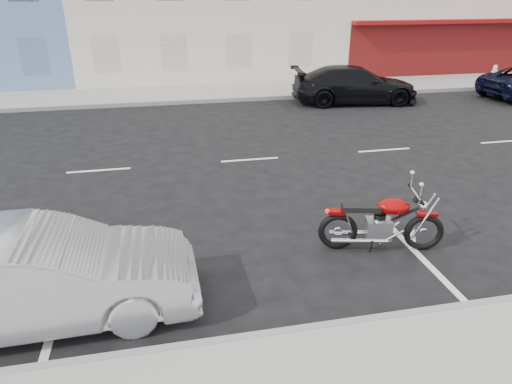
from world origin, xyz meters
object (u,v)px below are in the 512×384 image
fire_hydrant (495,72)px  car_far (355,85)px  motorcycle (427,225)px  sedan_silver (39,277)px

fire_hydrant → car_far: car_far is taller
motorcycle → fire_hydrant: bearing=62.5°
sedan_silver → motorcycle: bearing=-85.7°
fire_hydrant → car_far: size_ratio=0.14×
fire_hydrant → motorcycle: motorcycle is taller
car_far → motorcycle: bearing=170.4°
motorcycle → sedan_silver: 6.30m
fire_hydrant → car_far: (-8.52, -2.66, 0.21)m
motorcycle → sedan_silver: sedan_silver is taller
fire_hydrant → sedan_silver: (-18.10, -14.39, 0.18)m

